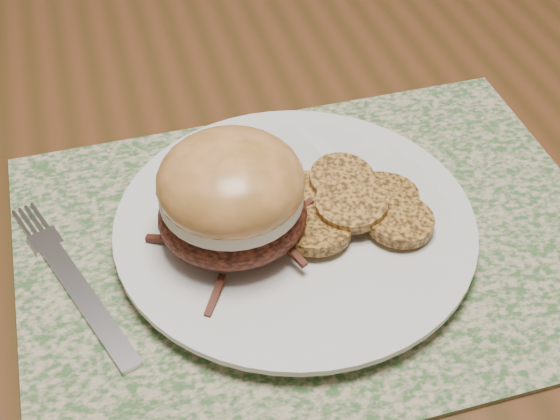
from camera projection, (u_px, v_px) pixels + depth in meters
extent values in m
cube|color=#552F18|center=(261.00, 80.00, 0.80)|extent=(1.50, 0.90, 0.04)
cube|color=#3B6232|center=(316.00, 243.00, 0.60)|extent=(0.45, 0.33, 0.00)
cylinder|color=silver|center=(295.00, 227.00, 0.60)|extent=(0.26, 0.26, 0.02)
ellipsoid|color=black|center=(233.00, 214.00, 0.57)|extent=(0.11, 0.11, 0.04)
cylinder|color=beige|center=(231.00, 193.00, 0.55)|extent=(0.11, 0.11, 0.01)
ellipsoid|color=#C67D41|center=(231.00, 182.00, 0.54)|extent=(0.11, 0.11, 0.06)
cylinder|color=#AE7933|center=(307.00, 199.00, 0.60)|extent=(0.07, 0.07, 0.01)
cylinder|color=#AE7933|center=(342.00, 180.00, 0.61)|extent=(0.07, 0.07, 0.02)
cylinder|color=#AE7933|center=(381.00, 197.00, 0.60)|extent=(0.08, 0.08, 0.02)
cylinder|color=#AE7933|center=(315.00, 229.00, 0.57)|extent=(0.07, 0.08, 0.02)
cylinder|color=#AE7933|center=(352.00, 203.00, 0.58)|extent=(0.06, 0.06, 0.02)
cylinder|color=#AE7933|center=(399.00, 220.00, 0.58)|extent=(0.07, 0.07, 0.01)
cube|color=silver|center=(89.00, 305.00, 0.55)|extent=(0.06, 0.13, 0.00)
cube|color=silver|center=(45.00, 241.00, 0.60)|extent=(0.03, 0.03, 0.00)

